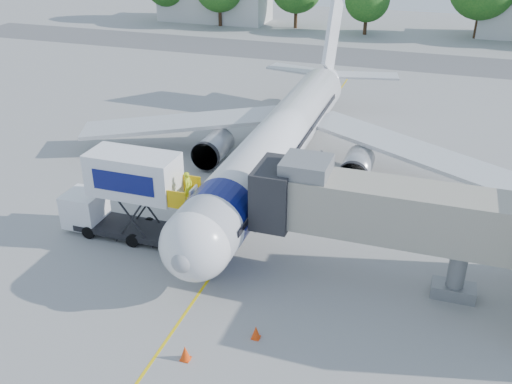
% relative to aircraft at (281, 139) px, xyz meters
% --- Properties ---
extents(ground, '(160.00, 160.00, 0.00)m').
position_rel_aircraft_xyz_m(ground, '(0.00, -4.12, -2.95)').
color(ground, gray).
rests_on(ground, ground).
extents(guidance_line, '(0.15, 70.00, 0.01)m').
position_rel_aircraft_xyz_m(guidance_line, '(0.00, -4.12, -2.94)').
color(guidance_line, yellow).
rests_on(guidance_line, ground).
extents(taxiway_strip, '(120.00, 10.00, 0.01)m').
position_rel_aircraft_xyz_m(taxiway_strip, '(0.00, 37.88, -2.94)').
color(taxiway_strip, '#59595B').
rests_on(taxiway_strip, ground).
extents(aircraft, '(34.17, 37.73, 11.35)m').
position_rel_aircraft_xyz_m(aircraft, '(0.00, 0.00, 0.00)').
color(aircraft, white).
rests_on(aircraft, ground).
extents(jet_bridge, '(13.90, 3.20, 6.60)m').
position_rel_aircraft_xyz_m(jet_bridge, '(7.99, -11.12, 1.39)').
color(jet_bridge, gray).
rests_on(jet_bridge, ground).
extents(catering_hiloader, '(8.50, 2.44, 5.50)m').
position_rel_aircraft_xyz_m(catering_hiloader, '(-6.27, -11.12, -0.19)').
color(catering_hiloader, black).
rests_on(catering_hiloader, ground).
extents(safety_cone_a, '(0.43, 0.43, 0.69)m').
position_rel_aircraft_xyz_m(safety_cone_a, '(3.89, -17.36, -2.62)').
color(safety_cone_a, '#E73F0C').
rests_on(safety_cone_a, ground).
extents(safety_cone_b, '(0.47, 0.47, 0.75)m').
position_rel_aircraft_xyz_m(safety_cone_b, '(1.36, -19.67, -2.59)').
color(safety_cone_b, '#E73F0C').
rests_on(safety_cone_b, ground).
extents(outbuilding_left, '(18.40, 8.40, 5.30)m').
position_rel_aircraft_xyz_m(outbuilding_left, '(-28.00, 55.88, -0.29)').
color(outbuilding_left, beige).
rests_on(outbuilding_left, ground).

